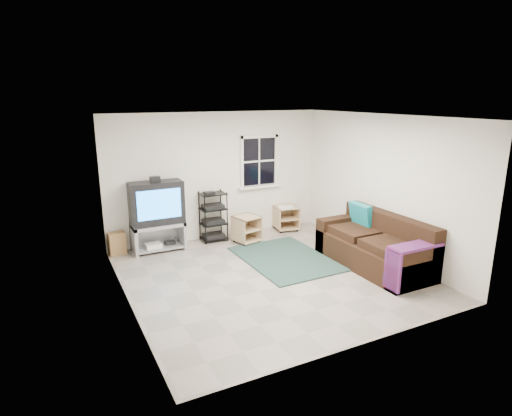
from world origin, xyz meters
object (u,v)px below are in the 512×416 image
side_table_left (245,228)px  sofa (375,247)px  tv_unit (157,210)px  av_rack (213,219)px  side_table_right (286,216)px

side_table_left → sofa: (1.48, -2.18, 0.06)m
side_table_left → sofa: size_ratio=0.26×
side_table_left → tv_unit: bearing=169.6°
av_rack → side_table_left: size_ratio=1.86×
av_rack → side_table_left: 0.68m
tv_unit → side_table_right: size_ratio=2.59×
av_rack → sofa: 3.26m
tv_unit → side_table_right: bearing=0.6°
tv_unit → side_table_right: tv_unit is taller
tv_unit → sofa: 4.07m
av_rack → side_table_right: 1.71m
tv_unit → sofa: size_ratio=0.67×
side_table_left → av_rack: bearing=145.6°
av_rack → side_table_left: bearing=-34.4°
tv_unit → av_rack: bearing=3.0°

